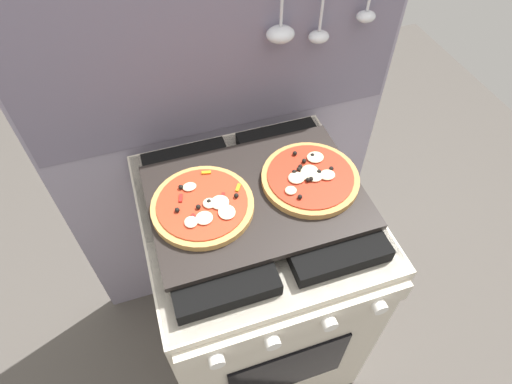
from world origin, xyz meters
name	(u,v)px	position (x,y,z in m)	size (l,w,h in m)	color
ground_plane	(256,334)	(0.00, 0.00, 0.00)	(4.00, 4.00, 0.00)	#4C4742
kitchen_backsplash	(224,144)	(0.00, 0.33, 0.79)	(1.10, 0.09, 1.55)	gray
stove	(256,283)	(0.00, 0.00, 0.45)	(0.60, 0.64, 0.90)	beige
baking_tray	(256,197)	(0.00, 0.00, 0.91)	(0.54, 0.38, 0.02)	black
pizza_left	(203,204)	(-0.14, 0.00, 0.93)	(0.25, 0.25, 0.03)	tan
pizza_right	(310,177)	(0.15, 0.00, 0.93)	(0.25, 0.25, 0.03)	#C18947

